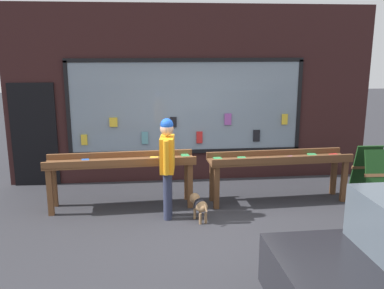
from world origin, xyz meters
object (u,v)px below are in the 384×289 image
display_table_right (279,163)px  small_dog (199,204)px  person_browsing (167,161)px  sandwich_board_sign (372,171)px  display_table_left (121,166)px

display_table_right → small_dog: bearing=-154.5°
person_browsing → display_table_right: bearing=-68.2°
person_browsing → sandwich_board_sign: bearing=-73.6°
display_table_left → display_table_right: size_ratio=1.00×
display_table_right → sandwich_board_sign: size_ratio=2.82×
display_table_right → sandwich_board_sign: (1.88, 0.13, -0.25)m
display_table_left → sandwich_board_sign: (4.72, 0.14, -0.28)m
display_table_right → small_dog: 1.77m
small_dog → sandwich_board_sign: 3.54m
person_browsing → display_table_left: bearing=60.4°
small_dog → sandwich_board_sign: (3.43, 0.87, 0.20)m
display_table_left → person_browsing: size_ratio=1.55×
display_table_left → sandwich_board_sign: size_ratio=2.82×
person_browsing → small_dog: (0.51, -0.17, -0.71)m
display_table_right → person_browsing: bearing=-164.5°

